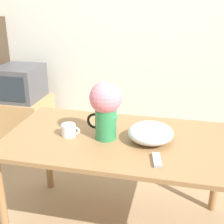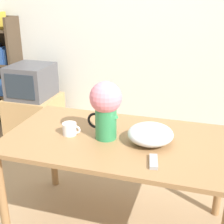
{
  "view_description": "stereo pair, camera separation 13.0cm",
  "coord_description": "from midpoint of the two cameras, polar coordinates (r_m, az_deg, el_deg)",
  "views": [
    {
      "loc": [
        0.55,
        -1.72,
        1.69
      ],
      "look_at": [
        0.12,
        0.12,
        0.94
      ],
      "focal_mm": 50.0,
      "sensor_mm": 36.0,
      "label": 1
    },
    {
      "loc": [
        0.67,
        -1.69,
        1.69
      ],
      "look_at": [
        0.12,
        0.12,
        0.94
      ],
      "focal_mm": 50.0,
      "sensor_mm": 36.0,
      "label": 2
    }
  ],
  "objects": [
    {
      "name": "tv_set",
      "position": [
        3.71,
        -17.39,
        5.12
      ],
      "size": [
        0.45,
        0.49,
        0.38
      ],
      "color": "#4C4C51",
      "rests_on": "tv_stand"
    },
    {
      "name": "remote_control",
      "position": [
        1.85,
        6.19,
        -8.76
      ],
      "size": [
        0.07,
        0.16,
        0.02
      ],
      "color": "#999999",
      "rests_on": "table"
    },
    {
      "name": "tv_stand",
      "position": [
        3.85,
        -16.65,
        -1.23
      ],
      "size": [
        0.56,
        0.54,
        0.51
      ],
      "color": "tan",
      "rests_on": "ground_plane"
    },
    {
      "name": "coffee_mug",
      "position": [
        2.16,
        -9.58,
        -3.31
      ],
      "size": [
        0.13,
        0.1,
        0.08
      ],
      "color": "white",
      "rests_on": "table"
    },
    {
      "name": "wall_back",
      "position": [
        3.6,
        3.26,
        15.32
      ],
      "size": [
        8.0,
        0.05,
        2.6
      ],
      "color": "silver",
      "rests_on": "ground_plane"
    },
    {
      "name": "flower_vase",
      "position": [
        2.02,
        -3.02,
        1.16
      ],
      "size": [
        0.24,
        0.21,
        0.39
      ],
      "color": "#2D844C",
      "rests_on": "table"
    },
    {
      "name": "table",
      "position": [
        2.15,
        -0.54,
        -7.01
      ],
      "size": [
        1.54,
        0.86,
        0.75
      ],
      "color": "olive",
      "rests_on": "ground_plane"
    },
    {
      "name": "white_bowl",
      "position": [
        2.05,
        5.29,
        -3.85
      ],
      "size": [
        0.3,
        0.3,
        0.12
      ],
      "color": "silver",
      "rests_on": "table"
    }
  ]
}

